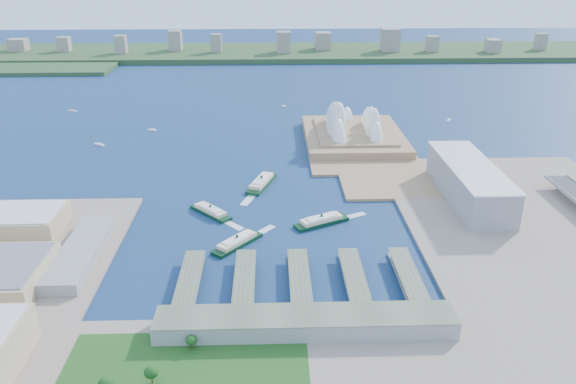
{
  "coord_description": "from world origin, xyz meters",
  "views": [
    {
      "loc": [
        -6.33,
        -443.52,
        236.35
      ],
      "look_at": [
        9.64,
        66.12,
        18.0
      ],
      "focal_mm": 35.0,
      "sensor_mm": 36.0,
      "label": 1
    }
  ],
  "objects_px": {
    "opera_house": "(354,119)",
    "toaster_building": "(469,182)",
    "ferry_b": "(262,181)",
    "ferry_d": "(322,219)",
    "ferry_c": "(237,240)",
    "ferry_a": "(210,209)"
  },
  "relations": [
    {
      "from": "opera_house",
      "to": "toaster_building",
      "type": "height_order",
      "value": "opera_house"
    },
    {
      "from": "opera_house",
      "to": "ferry_b",
      "type": "distance_m",
      "value": 197.28
    },
    {
      "from": "ferry_b",
      "to": "ferry_d",
      "type": "bearing_deg",
      "value": -40.32
    },
    {
      "from": "ferry_b",
      "to": "ferry_d",
      "type": "distance_m",
      "value": 112.88
    },
    {
      "from": "ferry_b",
      "to": "ferry_c",
      "type": "height_order",
      "value": "ferry_b"
    },
    {
      "from": "opera_house",
      "to": "toaster_building",
      "type": "bearing_deg",
      "value": -65.77
    },
    {
      "from": "opera_house",
      "to": "ferry_d",
      "type": "relative_size",
      "value": 3.33
    },
    {
      "from": "opera_house",
      "to": "ferry_c",
      "type": "height_order",
      "value": "opera_house"
    },
    {
      "from": "opera_house",
      "to": "ferry_c",
      "type": "xyz_separation_m",
      "value": [
        -142.17,
        -289.2,
        -26.99
      ]
    },
    {
      "from": "toaster_building",
      "to": "ferry_b",
      "type": "distance_m",
      "value": 218.28
    },
    {
      "from": "ferry_b",
      "to": "ferry_a",
      "type": "bearing_deg",
      "value": -105.42
    },
    {
      "from": "toaster_building",
      "to": "ferry_d",
      "type": "bearing_deg",
      "value": -162.3
    },
    {
      "from": "opera_house",
      "to": "ferry_a",
      "type": "xyz_separation_m",
      "value": [
        -171.67,
        -224.26,
        -27.16
      ]
    },
    {
      "from": "ferry_a",
      "to": "ferry_b",
      "type": "relative_size",
      "value": 0.85
    },
    {
      "from": "opera_house",
      "to": "ferry_c",
      "type": "relative_size",
      "value": 3.4
    },
    {
      "from": "opera_house",
      "to": "ferry_b",
      "type": "height_order",
      "value": "opera_house"
    },
    {
      "from": "ferry_a",
      "to": "ferry_d",
      "type": "relative_size",
      "value": 0.95
    },
    {
      "from": "toaster_building",
      "to": "ferry_c",
      "type": "bearing_deg",
      "value": -158.98
    },
    {
      "from": "toaster_building",
      "to": "opera_house",
      "type": "bearing_deg",
      "value": 114.23
    },
    {
      "from": "toaster_building",
      "to": "ferry_d",
      "type": "xyz_separation_m",
      "value": [
        -154.83,
        -49.41,
        -15.38
      ]
    },
    {
      "from": "ferry_b",
      "to": "ferry_c",
      "type": "xyz_separation_m",
      "value": [
        -19.66,
        -136.82,
        -0.69
      ]
    },
    {
      "from": "ferry_b",
      "to": "ferry_d",
      "type": "height_order",
      "value": "ferry_b"
    }
  ]
}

